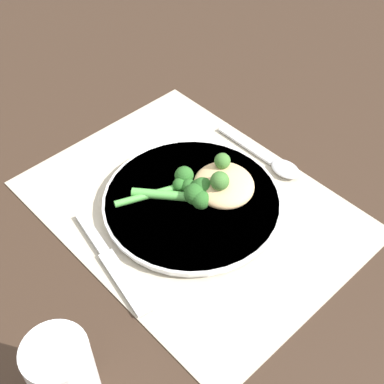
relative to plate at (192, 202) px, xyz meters
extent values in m
plane|color=#332319|center=(0.00, 0.00, -0.01)|extent=(3.00, 3.00, 0.00)
cube|color=#B2A893|center=(0.00, 0.00, -0.01)|extent=(0.46, 0.34, 0.00)
cylinder|color=white|center=(0.00, 0.00, 0.00)|extent=(0.25, 0.25, 0.01)
cylinder|color=silver|center=(0.00, 0.00, 0.00)|extent=(0.25, 0.25, 0.01)
ellipsoid|color=tan|center=(-0.02, -0.04, 0.02)|extent=(0.12, 0.12, 0.03)
sphere|color=#3D702D|center=(-0.03, -0.03, 0.04)|extent=(0.03, 0.03, 0.03)
sphere|color=#3D702D|center=(0.00, -0.06, 0.04)|extent=(0.02, 0.02, 0.02)
cylinder|color=#51A847|center=(0.03, 0.03, 0.01)|extent=(0.08, 0.07, 0.01)
sphere|color=#286023|center=(-0.01, 0.00, 0.02)|extent=(0.03, 0.03, 0.03)
sphere|color=#286023|center=(-0.02, 0.00, 0.02)|extent=(0.03, 0.03, 0.03)
sphere|color=#286023|center=(-0.01, -0.01, 0.02)|extent=(0.03, 0.03, 0.03)
cylinder|color=#51A847|center=(0.04, 0.04, 0.01)|extent=(0.05, 0.10, 0.01)
sphere|color=#286023|center=(0.03, 0.00, 0.02)|extent=(0.02, 0.02, 0.02)
sphere|color=#286023|center=(0.01, -0.01, 0.02)|extent=(0.02, 0.02, 0.02)
sphere|color=#286023|center=(0.03, -0.01, 0.02)|extent=(0.03, 0.03, 0.03)
cube|color=silver|center=(-0.04, 0.15, -0.01)|extent=(0.11, 0.04, 0.00)
cube|color=#B3B3B8|center=(0.05, 0.14, -0.01)|extent=(0.08, 0.03, 0.01)
cube|color=silver|center=(0.03, -0.15, -0.01)|extent=(0.11, 0.01, 0.00)
ellipsoid|color=silver|center=(-0.05, -0.15, 0.00)|extent=(0.05, 0.03, 0.01)
cylinder|color=white|center=(-0.11, 0.28, 0.04)|extent=(0.07, 0.07, 0.10)
camera|label=1|loc=(-0.37, 0.35, 0.56)|focal=50.00mm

